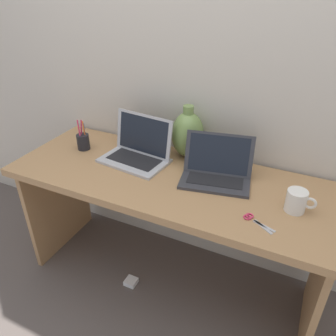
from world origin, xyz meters
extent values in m
plane|color=#564C47|center=(0.00, 0.00, 0.00)|extent=(6.00, 6.00, 0.00)
cube|color=beige|center=(0.00, 0.35, 1.20)|extent=(4.40, 0.04, 2.40)
cube|color=#AD7F51|center=(0.00, 0.00, 0.73)|extent=(1.67, 0.63, 0.04)
cube|color=#AD7F51|center=(-0.79, 0.00, 0.35)|extent=(0.03, 0.53, 0.71)
cube|color=#AD7F51|center=(0.79, 0.00, 0.35)|extent=(0.03, 0.53, 0.71)
cube|color=#B2B2B7|center=(-0.23, 0.06, 0.75)|extent=(0.38, 0.27, 0.01)
cube|color=black|center=(-0.23, 0.06, 0.76)|extent=(0.30, 0.17, 0.00)
cube|color=#B2B2B7|center=(-0.22, 0.15, 0.87)|extent=(0.36, 0.09, 0.22)
cube|color=black|center=(-0.22, 0.15, 0.87)|extent=(0.32, 0.08, 0.20)
cube|color=#333338|center=(0.23, 0.06, 0.75)|extent=(0.38, 0.29, 0.01)
cube|color=black|center=(0.23, 0.06, 0.76)|extent=(0.29, 0.18, 0.00)
cube|color=#333338|center=(0.22, 0.13, 0.86)|extent=(0.35, 0.14, 0.20)
cube|color=black|center=(0.22, 0.13, 0.86)|extent=(0.31, 0.13, 0.18)
ellipsoid|color=#75934C|center=(0.00, 0.25, 0.88)|extent=(0.18, 0.18, 0.26)
cylinder|color=#75934C|center=(0.00, 0.25, 1.02)|extent=(0.06, 0.06, 0.05)
cylinder|color=white|center=(0.62, -0.02, 0.80)|extent=(0.09, 0.09, 0.10)
torus|color=white|center=(0.67, -0.02, 0.80)|extent=(0.06, 0.01, 0.06)
cylinder|color=black|center=(-0.58, 0.07, 0.79)|extent=(0.07, 0.07, 0.09)
cylinder|color=orange|center=(-0.57, 0.07, 0.85)|extent=(0.02, 0.03, 0.15)
cylinder|color=#D83359|center=(-0.59, 0.08, 0.85)|extent=(0.02, 0.02, 0.15)
cylinder|color=#338CBF|center=(-0.57, 0.08, 0.84)|extent=(0.02, 0.02, 0.13)
cylinder|color=#D83359|center=(-0.58, 0.05, 0.85)|extent=(0.02, 0.01, 0.16)
cube|color=#B7B7BC|center=(0.52, -0.18, 0.75)|extent=(0.10, 0.04, 0.00)
cube|color=#B7B7BC|center=(0.52, -0.19, 0.75)|extent=(0.09, 0.07, 0.00)
torus|color=#D83359|center=(0.45, -0.16, 0.75)|extent=(0.04, 0.04, 0.01)
torus|color=#D83359|center=(0.45, -0.14, 0.75)|extent=(0.04, 0.03, 0.01)
cube|color=white|center=(-0.19, -0.14, 0.01)|extent=(0.07, 0.07, 0.03)
camera|label=1|loc=(0.61, -1.29, 1.65)|focal=35.50mm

